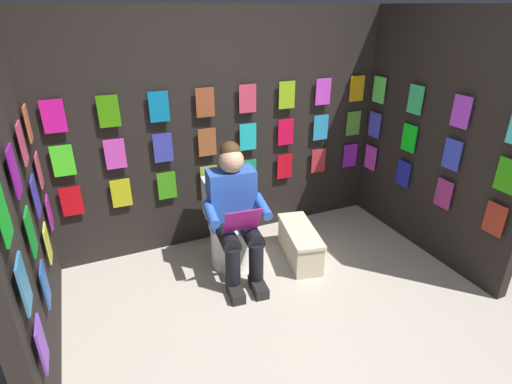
% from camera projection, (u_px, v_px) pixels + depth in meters
% --- Properties ---
extents(ground_plane, '(30.00, 30.00, 0.00)m').
position_uv_depth(ground_plane, '(327.00, 364.00, 2.71)').
color(ground_plane, '#B2A899').
extents(display_wall_back, '(3.37, 0.14, 2.21)m').
position_uv_depth(display_wall_back, '(225.00, 131.00, 3.86)').
color(display_wall_back, black).
rests_on(display_wall_back, ground).
extents(display_wall_left, '(0.14, 1.89, 2.21)m').
position_uv_depth(display_wall_left, '(438.00, 138.00, 3.64)').
color(display_wall_left, black).
rests_on(display_wall_left, ground).
extents(display_wall_right, '(0.14, 1.89, 2.21)m').
position_uv_depth(display_wall_right, '(15.00, 205.00, 2.42)').
color(display_wall_right, black).
rests_on(display_wall_right, ground).
extents(toilet, '(0.43, 0.57, 0.77)m').
position_uv_depth(toilet, '(229.00, 228.00, 3.71)').
color(toilet, white).
rests_on(toilet, ground).
extents(person_reading, '(0.55, 0.71, 1.19)m').
position_uv_depth(person_reading, '(235.00, 213.00, 3.41)').
color(person_reading, blue).
rests_on(person_reading, ground).
extents(comic_longbox_near, '(0.40, 0.72, 0.32)m').
position_uv_depth(comic_longbox_near, '(300.00, 244.00, 3.79)').
color(comic_longbox_near, beige).
rests_on(comic_longbox_near, ground).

